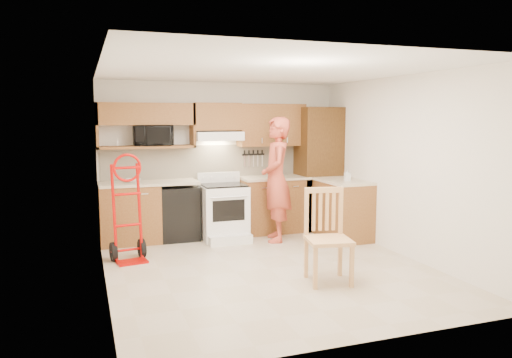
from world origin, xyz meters
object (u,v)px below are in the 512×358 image
hand_truck (129,213)px  dining_chair (329,237)px  range (224,207)px  person (276,179)px  microwave (153,135)px

hand_truck → dining_chair: bearing=-47.4°
range → person: bearing=-23.0°
microwave → hand_truck: 1.60m
microwave → dining_chair: (1.62, -2.81, -1.10)m
microwave → range: (1.03, -0.42, -1.13)m
person → hand_truck: size_ratio=1.48×
hand_truck → person: bearing=0.9°
microwave → hand_truck: bearing=-114.7°
hand_truck → dining_chair: size_ratio=1.19×
range → hand_truck: bearing=-154.6°
microwave → person: person is taller
dining_chair → microwave: bearing=130.9°
microwave → person: bearing=-23.8°
person → dining_chair: person is taller
microwave → person: size_ratio=0.30×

